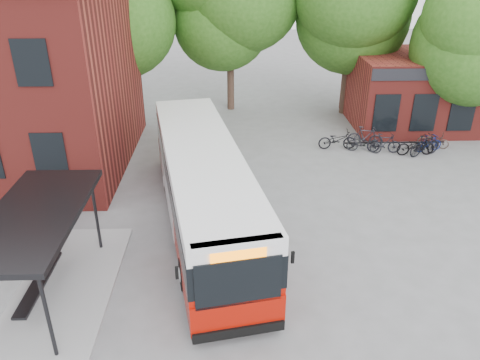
{
  "coord_description": "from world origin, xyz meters",
  "views": [
    {
      "loc": [
        0.75,
        -12.04,
        9.24
      ],
      "look_at": [
        1.17,
        2.57,
        2.0
      ],
      "focal_mm": 35.0,
      "sensor_mm": 36.0,
      "label": 1
    }
  ],
  "objects_px": {
    "bicycle_0": "(337,140)",
    "bicycle_2": "(364,144)",
    "bicycle_3": "(384,143)",
    "bicycle_7": "(429,143)",
    "bus_shelter": "(43,256)",
    "city_bus": "(203,188)",
    "bicycle_6": "(433,140)",
    "bicycle_4": "(416,146)",
    "bicycle_5": "(425,145)",
    "bicycle_1": "(365,137)"
  },
  "relations": [
    {
      "from": "bicycle_0",
      "to": "bicycle_2",
      "type": "bearing_deg",
      "value": -109.43
    },
    {
      "from": "bicycle_3",
      "to": "bicycle_7",
      "type": "height_order",
      "value": "bicycle_3"
    },
    {
      "from": "bicycle_0",
      "to": "bicycle_7",
      "type": "bearing_deg",
      "value": -95.71
    },
    {
      "from": "bus_shelter",
      "to": "city_bus",
      "type": "relative_size",
      "value": 0.58
    },
    {
      "from": "bicycle_6",
      "to": "bicycle_3",
      "type": "bearing_deg",
      "value": 124.03
    },
    {
      "from": "bicycle_2",
      "to": "bicycle_4",
      "type": "relative_size",
      "value": 0.92
    },
    {
      "from": "bicycle_0",
      "to": "bicycle_7",
      "type": "height_order",
      "value": "bicycle_0"
    },
    {
      "from": "bicycle_7",
      "to": "bicycle_3",
      "type": "bearing_deg",
      "value": 77.61
    },
    {
      "from": "bicycle_3",
      "to": "bicycle_5",
      "type": "xyz_separation_m",
      "value": [
        1.88,
        -0.44,
        0.05
      ]
    },
    {
      "from": "bus_shelter",
      "to": "bicycle_6",
      "type": "height_order",
      "value": "bus_shelter"
    },
    {
      "from": "city_bus",
      "to": "bicycle_6",
      "type": "xyz_separation_m",
      "value": [
        11.48,
        7.21,
        -1.13
      ]
    },
    {
      "from": "city_bus",
      "to": "bicycle_6",
      "type": "relative_size",
      "value": 7.82
    },
    {
      "from": "bus_shelter",
      "to": "bicycle_2",
      "type": "xyz_separation_m",
      "value": [
        12.13,
        10.63,
        -0.99
      ]
    },
    {
      "from": "bicycle_0",
      "to": "bicycle_1",
      "type": "relative_size",
      "value": 1.07
    },
    {
      "from": "city_bus",
      "to": "bicycle_3",
      "type": "relative_size",
      "value": 7.22
    },
    {
      "from": "bicycle_7",
      "to": "bicycle_6",
      "type": "bearing_deg",
      "value": -54.64
    },
    {
      "from": "bicycle_1",
      "to": "bicycle_7",
      "type": "distance_m",
      "value": 3.14
    },
    {
      "from": "city_bus",
      "to": "bicycle_3",
      "type": "distance_m",
      "value": 11.02
    },
    {
      "from": "bicycle_4",
      "to": "bicycle_6",
      "type": "height_order",
      "value": "bicycle_4"
    },
    {
      "from": "bus_shelter",
      "to": "bicycle_5",
      "type": "relative_size",
      "value": 3.81
    },
    {
      "from": "city_bus",
      "to": "bicycle_3",
      "type": "height_order",
      "value": "city_bus"
    },
    {
      "from": "bicycle_2",
      "to": "bicycle_5",
      "type": "height_order",
      "value": "bicycle_5"
    },
    {
      "from": "bicycle_5",
      "to": "bicycle_6",
      "type": "distance_m",
      "value": 1.34
    },
    {
      "from": "bicycle_2",
      "to": "bicycle_7",
      "type": "xyz_separation_m",
      "value": [
        3.3,
        -0.02,
        -0.01
      ]
    },
    {
      "from": "bicycle_3",
      "to": "bicycle_7",
      "type": "distance_m",
      "value": 2.32
    },
    {
      "from": "bicycle_3",
      "to": "bicycle_0",
      "type": "bearing_deg",
      "value": 84.37
    },
    {
      "from": "bicycle_0",
      "to": "bicycle_3",
      "type": "distance_m",
      "value": 2.32
    },
    {
      "from": "bus_shelter",
      "to": "bicycle_6",
      "type": "distance_m",
      "value": 19.39
    },
    {
      "from": "city_bus",
      "to": "bicycle_7",
      "type": "xyz_separation_m",
      "value": [
        11.06,
        6.71,
        -1.09
      ]
    },
    {
      "from": "bicycle_3",
      "to": "bicycle_6",
      "type": "relative_size",
      "value": 1.08
    },
    {
      "from": "bicycle_3",
      "to": "bicycle_6",
      "type": "distance_m",
      "value": 2.8
    },
    {
      "from": "bicycle_1",
      "to": "bicycle_3",
      "type": "distance_m",
      "value": 1.12
    },
    {
      "from": "bicycle_0",
      "to": "bicycle_3",
      "type": "xyz_separation_m",
      "value": [
        2.25,
        -0.55,
        -0.0
      ]
    },
    {
      "from": "bicycle_5",
      "to": "bus_shelter",
      "type": "bearing_deg",
      "value": 101.14
    },
    {
      "from": "bicycle_1",
      "to": "bicycle_2",
      "type": "height_order",
      "value": "bicycle_1"
    },
    {
      "from": "city_bus",
      "to": "bicycle_3",
      "type": "bearing_deg",
      "value": 26.38
    },
    {
      "from": "bus_shelter",
      "to": "bicycle_7",
      "type": "bearing_deg",
      "value": 34.53
    },
    {
      "from": "bicycle_4",
      "to": "bus_shelter",
      "type": "bearing_deg",
      "value": 122.89
    },
    {
      "from": "bicycle_2",
      "to": "bicycle_7",
      "type": "relative_size",
      "value": 1.18
    },
    {
      "from": "bicycle_0",
      "to": "bicycle_4",
      "type": "height_order",
      "value": "bicycle_0"
    },
    {
      "from": "bicycle_4",
      "to": "bicycle_6",
      "type": "bearing_deg",
      "value": -55.47
    },
    {
      "from": "bicycle_2",
      "to": "bicycle_5",
      "type": "bearing_deg",
      "value": -83.17
    },
    {
      "from": "city_bus",
      "to": "bicycle_5",
      "type": "height_order",
      "value": "city_bus"
    },
    {
      "from": "bicycle_0",
      "to": "bicycle_6",
      "type": "height_order",
      "value": "bicycle_0"
    },
    {
      "from": "city_bus",
      "to": "bicycle_4",
      "type": "bearing_deg",
      "value": 20.76
    },
    {
      "from": "bicycle_6",
      "to": "bicycle_1",
      "type": "bearing_deg",
      "value": 107.57
    },
    {
      "from": "bicycle_5",
      "to": "bicycle_6",
      "type": "height_order",
      "value": "bicycle_5"
    },
    {
      "from": "bicycle_2",
      "to": "bicycle_4",
      "type": "xyz_separation_m",
      "value": [
        2.45,
        -0.45,
        0.04
      ]
    },
    {
      "from": "bus_shelter",
      "to": "bicycle_2",
      "type": "height_order",
      "value": "bus_shelter"
    },
    {
      "from": "bicycle_2",
      "to": "bicycle_4",
      "type": "bearing_deg",
      "value": -83.15
    }
  ]
}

